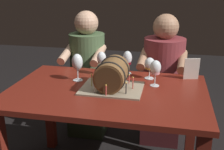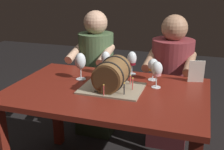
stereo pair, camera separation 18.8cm
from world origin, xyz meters
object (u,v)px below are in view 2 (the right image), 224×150
object	(u,v)px
dining_table	(107,105)
wine_glass_red	(132,60)
wine_glass_rose	(157,70)
wine_glass_empty	(80,62)
person_seated_left	(96,79)
wine_glass_white	(106,59)
person_seated_right	(170,86)
menu_card	(196,71)
barrel_cake	(112,76)
wine_glass_amber	(153,66)

from	to	relation	value
dining_table	wine_glass_red	world-z (taller)	wine_glass_red
wine_glass_red	wine_glass_rose	size ratio (longest dim) A/B	0.99
wine_glass_empty	person_seated_left	size ratio (longest dim) A/B	0.17
wine_glass_white	person_seated_right	distance (m)	0.69
wine_glass_white	menu_card	distance (m)	0.67
wine_glass_rose	person_seated_right	distance (m)	0.65
dining_table	person_seated_right	size ratio (longest dim) A/B	1.13
wine_glass_white	person_seated_right	bearing A→B (deg)	42.07
wine_glass_red	wine_glass_empty	size ratio (longest dim) A/B	0.91
barrel_cake	wine_glass_empty	world-z (taller)	barrel_cake
dining_table	wine_glass_white	world-z (taller)	wine_glass_white
menu_card	person_seated_left	distance (m)	1.02
wine_glass_red	person_seated_right	size ratio (longest dim) A/B	0.15
dining_table	wine_glass_rose	xyz separation A→B (m)	(0.31, 0.14, 0.24)
menu_card	wine_glass_amber	bearing A→B (deg)	175.28
person_seated_right	wine_glass_amber	bearing A→B (deg)	-102.07
wine_glass_rose	wine_glass_amber	size ratio (longest dim) A/B	1.15
person_seated_right	barrel_cake	bearing A→B (deg)	-114.61
wine_glass_amber	person_seated_right	size ratio (longest dim) A/B	0.14
dining_table	menu_card	bearing A→B (deg)	30.43
barrel_cake	wine_glass_white	distance (m)	0.31
wine_glass_white	wine_glass_amber	bearing A→B (deg)	-1.77
wine_glass_red	wine_glass_empty	distance (m)	0.40
wine_glass_red	person_seated_left	bearing A→B (deg)	141.11
dining_table	person_seated_right	bearing A→B (deg)	63.73
wine_glass_white	person_seated_right	size ratio (longest dim) A/B	0.16
barrel_cake	menu_card	xyz separation A→B (m)	(0.53, 0.31, -0.02)
menu_card	person_seated_right	world-z (taller)	person_seated_right
person_seated_left	person_seated_right	xyz separation A→B (m)	(0.69, 0.00, 0.01)
wine_glass_rose	person_seated_left	size ratio (longest dim) A/B	0.15
barrel_cake	wine_glass_empty	xyz separation A→B (m)	(-0.28, 0.12, 0.04)
dining_table	person_seated_left	distance (m)	0.79
barrel_cake	person_seated_right	bearing A→B (deg)	65.39
wine_glass_red	menu_card	size ratio (longest dim) A/B	1.13
menu_card	person_seated_left	xyz separation A→B (m)	(-0.90, 0.37, -0.29)
wine_glass_rose	wine_glass_white	xyz separation A→B (m)	(-0.41, 0.16, -0.00)
wine_glass_red	wine_glass_white	xyz separation A→B (m)	(-0.19, -0.07, 0.01)
person_seated_left	wine_glass_red	bearing A→B (deg)	-38.89
dining_table	person_seated_right	world-z (taller)	person_seated_right
dining_table	wine_glass_empty	bearing A→B (deg)	151.78
wine_glass_empty	wine_glass_red	bearing A→B (deg)	34.79
dining_table	wine_glass_amber	size ratio (longest dim) A/B	8.25
person_seated_right	wine_glass_empty	bearing A→B (deg)	-136.13
wine_glass_red	wine_glass_empty	xyz separation A→B (m)	(-0.33, -0.23, 0.02)
wine_glass_rose	person_seated_left	bearing A→B (deg)	139.13
wine_glass_red	wine_glass_white	distance (m)	0.20
person_seated_left	menu_card	bearing A→B (deg)	-22.52
wine_glass_white	wine_glass_empty	distance (m)	0.21
barrel_cake	wine_glass_amber	distance (m)	0.35
barrel_cake	wine_glass_amber	world-z (taller)	barrel_cake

